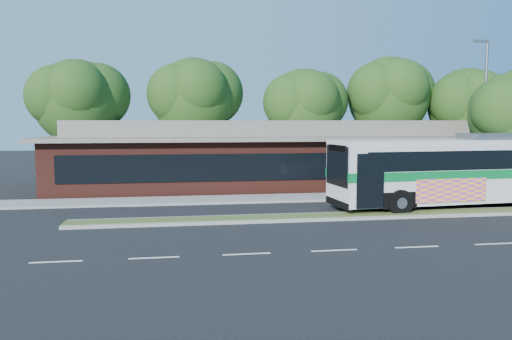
% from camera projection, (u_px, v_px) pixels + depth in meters
% --- Properties ---
extents(ground, '(120.00, 120.00, 0.00)m').
position_uv_depth(ground, '(364.00, 220.00, 22.29)').
color(ground, black).
rests_on(ground, ground).
extents(median_strip, '(26.00, 1.10, 0.15)m').
position_uv_depth(median_strip, '(359.00, 215.00, 22.87)').
color(median_strip, '#4C5A26').
rests_on(median_strip, ground).
extents(sidewalk, '(44.00, 2.60, 0.12)m').
position_uv_depth(sidewalk, '(323.00, 197.00, 28.58)').
color(sidewalk, gray).
rests_on(sidewalk, ground).
extents(parking_lot, '(14.00, 12.00, 0.01)m').
position_uv_depth(parking_lot, '(10.00, 196.00, 29.36)').
color(parking_lot, black).
rests_on(parking_lot, ground).
extents(plaza_building, '(33.20, 11.20, 4.45)m').
position_uv_depth(plaza_building, '(297.00, 154.00, 34.86)').
color(plaza_building, '#502119').
rests_on(plaza_building, ground).
extents(lamp_post, '(0.93, 0.18, 9.07)m').
position_uv_depth(lamp_post, '(484.00, 113.00, 29.19)').
color(lamp_post, slate).
rests_on(lamp_post, ground).
extents(tree_bg_a, '(6.47, 5.80, 8.63)m').
position_uv_depth(tree_bg_a, '(84.00, 100.00, 34.38)').
color(tree_bg_a, black).
rests_on(tree_bg_a, ground).
extents(tree_bg_b, '(6.69, 6.00, 9.00)m').
position_uv_depth(tree_bg_b, '(200.00, 98.00, 36.57)').
color(tree_bg_b, black).
rests_on(tree_bg_b, ground).
extents(tree_bg_c, '(6.24, 5.60, 8.26)m').
position_uv_depth(tree_bg_c, '(309.00, 105.00, 36.86)').
color(tree_bg_c, black).
rests_on(tree_bg_c, ground).
extents(tree_bg_d, '(6.91, 6.20, 9.37)m').
position_uv_depth(tree_bg_d, '(393.00, 95.00, 38.86)').
color(tree_bg_d, black).
rests_on(tree_bg_d, ground).
extents(tree_bg_e, '(6.47, 5.80, 8.50)m').
position_uv_depth(tree_bg_e, '(471.00, 104.00, 38.85)').
color(tree_bg_e, black).
rests_on(tree_bg_e, ground).
extents(transit_bus, '(13.61, 4.01, 3.77)m').
position_uv_depth(transit_bus, '(461.00, 166.00, 25.38)').
color(transit_bus, silver).
rests_on(transit_bus, ground).
extents(sedan, '(5.42, 2.89, 1.49)m').
position_uv_depth(sedan, '(85.00, 183.00, 29.60)').
color(sedan, '#A2A5A9').
rests_on(sedan, ground).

